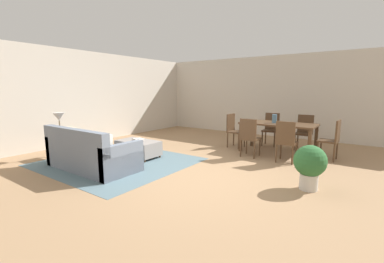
% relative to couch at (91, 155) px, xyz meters
% --- Properties ---
extents(ground_plane, '(10.80, 10.80, 0.00)m').
position_rel_couch_xyz_m(ground_plane, '(2.00, 0.89, -0.29)').
color(ground_plane, '#9E7A56').
extents(wall_back, '(9.00, 0.12, 2.70)m').
position_rel_couch_xyz_m(wall_back, '(2.00, 5.89, 1.06)').
color(wall_back, beige).
rests_on(wall_back, ground_plane).
extents(wall_left, '(0.12, 11.00, 2.70)m').
position_rel_couch_xyz_m(wall_left, '(-2.50, 1.39, 1.06)').
color(wall_left, beige).
rests_on(wall_left, ground_plane).
extents(area_rug, '(3.00, 2.80, 0.01)m').
position_rel_couch_xyz_m(area_rug, '(0.05, 0.63, -0.29)').
color(area_rug, slate).
rests_on(area_rug, ground_plane).
extents(couch, '(1.95, 0.93, 0.86)m').
position_rel_couch_xyz_m(couch, '(0.00, 0.00, 0.00)').
color(couch, slate).
rests_on(couch, ground_plane).
extents(ottoman_table, '(1.02, 0.58, 0.39)m').
position_rel_couch_xyz_m(ottoman_table, '(0.09, 1.20, -0.07)').
color(ottoman_table, gray).
rests_on(ottoman_table, ground_plane).
extents(side_table, '(0.40, 0.40, 0.54)m').
position_rel_couch_xyz_m(side_table, '(-1.27, 0.08, 0.14)').
color(side_table, brown).
rests_on(side_table, ground_plane).
extents(table_lamp, '(0.26, 0.26, 0.53)m').
position_rel_couch_xyz_m(table_lamp, '(-1.27, 0.08, 0.66)').
color(table_lamp, brown).
rests_on(table_lamp, side_table).
extents(dining_table, '(1.77, 0.88, 0.76)m').
position_rel_couch_xyz_m(dining_table, '(2.65, 3.52, 0.38)').
color(dining_table, '#513823').
rests_on(dining_table, ground_plane).
extents(dining_chair_near_left, '(0.40, 0.40, 0.92)m').
position_rel_couch_xyz_m(dining_chair_near_left, '(2.24, 2.71, 0.23)').
color(dining_chair_near_left, '#513823').
rests_on(dining_chair_near_left, ground_plane).
extents(dining_chair_near_right, '(0.41, 0.41, 0.92)m').
position_rel_couch_xyz_m(dining_chair_near_right, '(3.08, 2.70, 0.23)').
color(dining_chair_near_right, '#513823').
rests_on(dining_chair_near_right, ground_plane).
extents(dining_chair_far_left, '(0.43, 0.43, 0.92)m').
position_rel_couch_xyz_m(dining_chair_far_left, '(2.21, 4.33, 0.23)').
color(dining_chair_far_left, '#513823').
rests_on(dining_chair_far_left, ground_plane).
extents(dining_chair_far_right, '(0.41, 0.41, 0.92)m').
position_rel_couch_xyz_m(dining_chair_far_right, '(3.10, 4.32, 0.23)').
color(dining_chair_far_right, '#513823').
rests_on(dining_chair_far_right, ground_plane).
extents(dining_chair_head_east, '(0.42, 0.42, 0.92)m').
position_rel_couch_xyz_m(dining_chair_head_east, '(3.87, 3.53, 0.23)').
color(dining_chair_head_east, '#513823').
rests_on(dining_chair_head_east, ground_plane).
extents(dining_chair_head_west, '(0.42, 0.42, 0.92)m').
position_rel_couch_xyz_m(dining_chair_head_west, '(1.43, 3.50, 0.23)').
color(dining_chair_head_west, '#513823').
rests_on(dining_chair_head_west, ground_plane).
extents(vase_centerpiece, '(0.11, 0.11, 0.21)m').
position_rel_couch_xyz_m(vase_centerpiece, '(2.56, 3.47, 0.57)').
color(vase_centerpiece, slate).
rests_on(vase_centerpiece, dining_table).
extents(book_on_ottoman, '(0.31, 0.26, 0.03)m').
position_rel_couch_xyz_m(book_on_ottoman, '(0.03, 1.27, 0.11)').
color(book_on_ottoman, silver).
rests_on(book_on_ottoman, ottoman_table).
extents(potted_plant, '(0.50, 0.50, 0.73)m').
position_rel_couch_xyz_m(potted_plant, '(3.83, 1.36, 0.13)').
color(potted_plant, beige).
rests_on(potted_plant, ground_plane).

